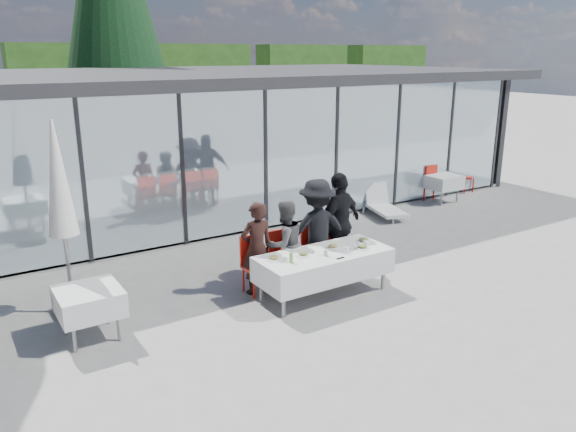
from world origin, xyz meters
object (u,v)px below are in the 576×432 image
object	(u,v)px
diner_chair_a	(255,261)
plate_c	(333,247)
diner_a	(257,248)
diner_chair_d	(337,243)
spare_table_left	(89,302)
plate_extra	(363,247)
juice_bottle	(291,258)
spare_chair_a	(462,173)
spare_chair_b	(428,180)
diner_b	(285,244)
diner_c	(317,230)
dining_table	(324,265)
plate_a	(274,258)
lounger	(383,205)
diner_d	(339,223)
spare_table_right	(442,182)
diner_chair_b	(283,255)
market_umbrella	(59,191)
plate_d	(363,240)
folded_eyeglasses	(340,258)
diner_chair_c	(315,248)
plate_b	(304,254)

from	to	relation	value
diner_chair_a	plate_c	bearing A→B (deg)	-29.22
diner_chair_a	diner_a	bearing A→B (deg)	-90.00
diner_chair_d	spare_table_left	size ratio (longest dim) A/B	1.13
plate_extra	juice_bottle	xyz separation A→B (m)	(-1.37, 0.08, 0.05)
diner_a	spare_chair_a	xyz separation A→B (m)	(8.50, 3.06, -0.25)
plate_extra	spare_table_left	distance (m)	4.38
plate_extra	spare_chair_a	size ratio (longest dim) A/B	0.26
diner_a	spare_chair_b	distance (m)	7.59
diner_chair_d	diner_b	bearing A→B (deg)	-176.85
plate_c	diner_c	bearing A→B (deg)	82.59
dining_table	plate_a	distance (m)	0.90
plate_a	plate_extra	bearing A→B (deg)	-12.71
diner_b	lounger	bearing A→B (deg)	-157.64
diner_chair_a	dining_table	bearing A→B (deg)	-40.39
diner_d	plate_extra	distance (m)	0.89
plate_c	plate_extra	xyz separation A→B (m)	(0.40, -0.29, 0.00)
spare_table_left	spare_table_right	distance (m)	10.27
diner_chair_b	lounger	size ratio (longest dim) A/B	0.68
diner_d	lounger	distance (m)	4.08
diner_chair_d	dining_table	bearing A→B (deg)	-138.15
diner_a	market_umbrella	distance (m)	3.16
diner_chair_b	market_umbrella	world-z (taller)	market_umbrella
dining_table	spare_chair_a	world-z (taller)	spare_chair_a
juice_bottle	lounger	xyz separation A→B (m)	(4.75, 3.19, -0.57)
plate_d	diner_c	bearing A→B (deg)	133.82
diner_chair_a	spare_table_left	world-z (taller)	diner_chair_a
juice_bottle	spare_chair_a	bearing A→B (deg)	24.77
plate_a	folded_eyeglasses	bearing A→B (deg)	-29.67
lounger	plate_c	bearing A→B (deg)	-141.75
plate_a	spare_table_left	xyz separation A→B (m)	(-2.78, 0.41, -0.22)
diner_d	plate_a	xyz separation A→B (m)	(-1.69, -0.52, -0.16)
diner_chair_c	diner_a	bearing A→B (deg)	-176.99
diner_chair_a	plate_extra	bearing A→B (deg)	-30.88
diner_chair_a	diner_chair_b	xyz separation A→B (m)	(0.55, 0.00, 0.00)
diner_chair_c	plate_c	world-z (taller)	diner_chair_c
plate_a	plate_d	world-z (taller)	same
diner_d	spare_table_left	world-z (taller)	diner_d
plate_b	spare_chair_b	world-z (taller)	spare_chair_b
plate_extra	diner_chair_b	bearing A→B (deg)	137.17
diner_b	diner_chair_b	world-z (taller)	diner_b
diner_chair_a	diner_chair_b	distance (m)	0.55
diner_chair_a	plate_c	world-z (taller)	diner_chair_a
diner_a	diner_c	xyz separation A→B (m)	(1.22, 0.00, 0.12)
market_umbrella	diner_c	bearing A→B (deg)	-12.22
plate_d	plate_a	bearing A→B (deg)	177.53
spare_table_left	spare_chair_b	distance (m)	10.22
diner_a	diner_d	size ratio (longest dim) A/B	0.84
plate_extra	spare_chair_a	bearing A→B (deg)	29.44
diner_d	spare_chair_a	xyz separation A→B (m)	(6.79, 3.06, -0.40)
diner_chair_c	juice_bottle	world-z (taller)	diner_chair_c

